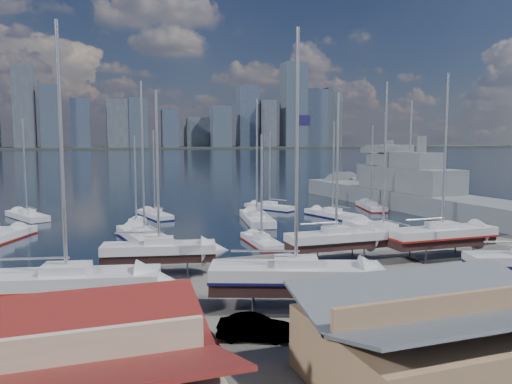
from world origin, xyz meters
name	(u,v)px	position (x,y,z in m)	size (l,w,h in m)	color
ground	(300,285)	(0.00, -10.00, 0.00)	(1400.00, 1400.00, 0.00)	#605E59
water	(106,156)	(0.00, 300.00, -0.15)	(1400.00, 600.00, 0.40)	#1A2C3C
far_shore	(95,148)	(0.00, 560.00, 1.10)	(1400.00, 80.00, 2.20)	#2D332D
skyline	(87,114)	(-7.83, 553.76, 39.09)	(639.14, 43.80, 107.69)	#475166
shed_grey	(451,336)	(0.00, -26.00, 2.15)	(12.60, 8.40, 4.17)	#8C6B4C
sailboat_cradle_1	(67,285)	(-16.14, -12.16, 2.15)	(11.28, 5.35, 17.47)	#2D2D33
sailboat_cradle_2	(159,251)	(-9.53, -4.12, 2.00)	(9.15, 4.23, 14.53)	#2D2D33
sailboat_cradle_3	(296,277)	(-2.61, -15.07, 2.14)	(11.23, 6.69, 17.43)	#2D2D33
sailboat_cradle_4	(336,239)	(5.88, -4.61, 2.01)	(9.00, 2.63, 14.74)	#2D2D33
sailboat_cradle_6	(442,236)	(15.50, -6.71, 2.10)	(10.30, 2.97, 16.55)	#2D2D33
sailboat_moored_2	(27,217)	(-22.28, 30.12, 0.32)	(6.36, 9.58, 14.13)	black
sailboat_moored_3	(145,240)	(-9.10, 9.34, 0.31)	(5.06, 12.05, 17.46)	black
sailboat_moored_4	(136,226)	(-9.06, 17.78, 0.33)	(3.28, 8.04, 11.78)	black
sailboat_moored_5	(155,216)	(-5.74, 25.85, 0.31)	(4.10, 8.70, 12.54)	black
sailboat_moored_6	(261,242)	(2.04, 4.08, 0.31)	(2.39, 7.95, 11.81)	black
sailboat_moored_7	(257,220)	(6.15, 17.21, 0.32)	(4.97, 11.41, 16.66)	black
sailboat_moored_8	(270,208)	(12.06, 28.03, 0.31)	(6.40, 8.39, 12.56)	black
sailboat_moored_9	(383,234)	(16.29, 3.74, 0.32)	(3.77, 11.88, 17.75)	black
sailboat_moored_10	(333,215)	(17.52, 17.87, 0.31)	(4.91, 9.59, 13.81)	black
sailboat_moored_11	(371,207)	(27.06, 23.30, 0.31)	(4.85, 9.37, 13.49)	black
naval_ship_east	(408,198)	(33.30, 22.47, 1.67)	(10.76, 51.28, 18.58)	slate
naval_ship_west	(383,186)	(41.33, 41.46, 1.67)	(8.87, 39.39, 17.52)	slate
car_a	(201,343)	(-9.83, -19.83, 0.74)	(1.74, 4.32, 1.47)	gray
car_b	(255,328)	(-6.57, -18.61, 0.66)	(1.40, 4.02, 1.32)	gray
car_c	(343,326)	(-2.05, -20.10, 0.75)	(2.48, 5.37, 1.49)	gray
flagpole	(297,187)	(-0.64, -10.71, 7.38)	(1.12, 0.12, 12.73)	white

